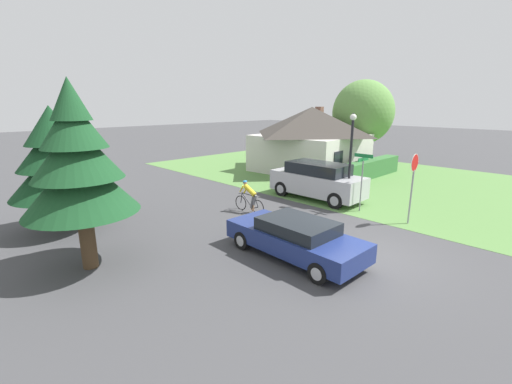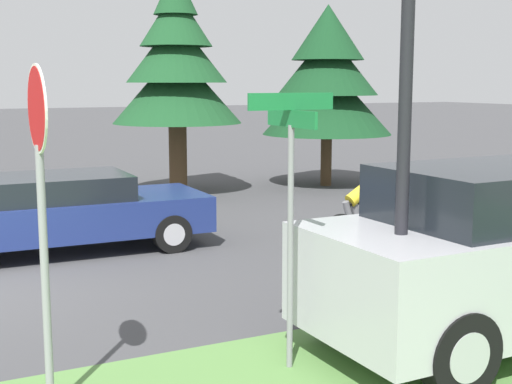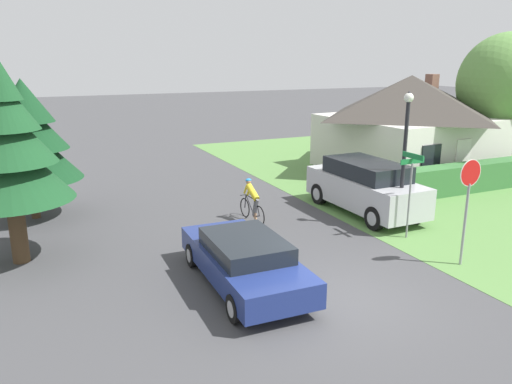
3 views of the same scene
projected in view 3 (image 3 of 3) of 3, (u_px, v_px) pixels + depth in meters
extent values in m
plane|color=#424244|center=(336.00, 300.00, 11.66)|extent=(140.00, 140.00, 0.00)
cube|color=beige|center=(407.00, 143.00, 25.06)|extent=(7.56, 7.20, 2.66)
pyramid|color=#3D3833|center=(411.00, 96.00, 24.45)|extent=(8.17, 7.78, 2.00)
cube|color=silver|center=(462.00, 161.00, 22.29)|extent=(0.90, 0.13, 2.00)
cube|color=black|center=(431.00, 155.00, 21.25)|extent=(1.10, 0.14, 0.90)
cube|color=brown|center=(432.00, 82.00, 25.85)|extent=(0.54, 0.54, 0.80)
cube|color=#387038|center=(464.00, 178.00, 20.95)|extent=(9.71, 0.90, 1.19)
cube|color=navy|center=(244.00, 263.00, 12.32)|extent=(1.98, 4.79, 0.60)
cube|color=black|center=(246.00, 245.00, 12.09)|extent=(1.70, 2.39, 0.40)
cylinder|color=black|center=(193.00, 255.00, 13.51)|extent=(0.27, 0.64, 0.64)
cylinder|color=#ADADB2|center=(193.00, 255.00, 13.51)|extent=(0.27, 0.37, 0.37)
cylinder|color=black|center=(250.00, 246.00, 14.14)|extent=(0.27, 0.64, 0.64)
cylinder|color=#ADADB2|center=(250.00, 246.00, 14.14)|extent=(0.27, 0.37, 0.37)
cylinder|color=black|center=(236.00, 308.00, 10.64)|extent=(0.27, 0.64, 0.64)
cylinder|color=#ADADB2|center=(236.00, 308.00, 10.64)|extent=(0.27, 0.37, 0.37)
cylinder|color=black|center=(305.00, 294.00, 11.28)|extent=(0.27, 0.64, 0.64)
cylinder|color=#ADADB2|center=(305.00, 294.00, 11.28)|extent=(0.27, 0.37, 0.37)
torus|color=black|center=(259.00, 216.00, 16.80)|extent=(0.08, 0.70, 0.70)
torus|color=black|center=(245.00, 208.00, 17.72)|extent=(0.08, 0.70, 0.70)
cylinder|color=black|center=(256.00, 209.00, 16.98)|extent=(0.05, 0.19, 0.60)
cylinder|color=black|center=(250.00, 205.00, 17.32)|extent=(0.08, 0.68, 0.65)
cylinder|color=black|center=(251.00, 198.00, 17.18)|extent=(0.08, 0.81, 0.06)
cylinder|color=black|center=(257.00, 216.00, 16.96)|extent=(0.06, 0.36, 0.15)
cylinder|color=black|center=(258.00, 208.00, 16.82)|extent=(0.04, 0.23, 0.49)
cylinder|color=black|center=(245.00, 201.00, 17.62)|extent=(0.04, 0.12, 0.51)
cylinder|color=black|center=(246.00, 195.00, 17.52)|extent=(0.44, 0.05, 0.02)
ellipsoid|color=black|center=(257.00, 200.00, 16.83)|extent=(0.09, 0.20, 0.05)
cylinder|color=slate|center=(257.00, 206.00, 16.88)|extent=(0.13, 0.26, 0.51)
cylinder|color=slate|center=(255.00, 207.00, 17.04)|extent=(0.13, 0.27, 0.66)
cylinder|color=tan|center=(256.00, 216.00, 17.05)|extent=(0.08, 0.08, 0.30)
cylinder|color=tan|center=(255.00, 217.00, 17.23)|extent=(0.17, 0.08, 0.21)
cylinder|color=yellow|center=(253.00, 192.00, 17.04)|extent=(0.26, 0.73, 0.54)
cylinder|color=yellow|center=(249.00, 191.00, 17.26)|extent=(0.09, 0.26, 0.36)
cylinder|color=yellow|center=(246.00, 189.00, 17.51)|extent=(0.09, 0.26, 0.36)
sphere|color=tan|center=(248.00, 181.00, 17.21)|extent=(0.19, 0.19, 0.19)
ellipsoid|color=#267FBF|center=(248.00, 180.00, 17.20)|extent=(0.22, 0.18, 0.12)
cube|color=#B7B7BC|center=(365.00, 191.00, 18.04)|extent=(1.99, 4.99, 1.05)
cube|color=black|center=(367.00, 169.00, 17.81)|extent=(1.74, 3.16, 0.57)
cylinder|color=black|center=(319.00, 194.00, 19.27)|extent=(0.28, 0.81, 0.80)
cylinder|color=#ADADB2|center=(319.00, 194.00, 19.27)|extent=(0.29, 0.47, 0.47)
cylinder|color=black|center=(355.00, 189.00, 19.97)|extent=(0.28, 0.81, 0.80)
cylinder|color=#ADADB2|center=(355.00, 189.00, 19.97)|extent=(0.29, 0.47, 0.47)
cylinder|color=black|center=(375.00, 218.00, 16.33)|extent=(0.28, 0.81, 0.80)
cylinder|color=#ADADB2|center=(375.00, 218.00, 16.33)|extent=(0.29, 0.47, 0.47)
cylinder|color=black|center=(415.00, 212.00, 17.04)|extent=(0.28, 0.81, 0.80)
cylinder|color=#ADADB2|center=(415.00, 212.00, 17.04)|extent=(0.29, 0.47, 0.47)
cylinder|color=gray|center=(465.00, 225.00, 13.38)|extent=(0.07, 0.07, 2.29)
cylinder|color=red|center=(471.00, 173.00, 13.00)|extent=(0.69, 0.04, 0.69)
cylinder|color=silver|center=(471.00, 173.00, 13.00)|extent=(0.73, 0.03, 0.73)
cylinder|color=black|center=(403.00, 166.00, 16.21)|extent=(0.13, 0.13, 4.14)
sphere|color=white|center=(409.00, 98.00, 15.64)|extent=(0.30, 0.30, 0.30)
cone|color=black|center=(409.00, 93.00, 15.60)|extent=(0.18, 0.18, 0.12)
cylinder|color=gray|center=(409.00, 201.00, 15.42)|extent=(0.06, 0.06, 2.40)
cube|color=#197238|center=(413.00, 161.00, 15.09)|extent=(0.90, 0.03, 0.16)
cube|color=#197238|center=(413.00, 156.00, 15.05)|extent=(0.03, 0.90, 0.16)
cylinder|color=#4C3823|center=(18.00, 231.00, 13.66)|extent=(0.45, 0.45, 1.78)
cone|color=#194723|center=(10.00, 167.00, 13.19)|extent=(3.21, 3.21, 1.83)
cone|color=#194723|center=(5.00, 133.00, 12.95)|extent=(2.51, 2.51, 1.61)
cone|color=#194723|center=(1.00, 103.00, 12.75)|extent=(1.80, 1.80, 1.39)
cylinder|color=#4C3823|center=(34.00, 199.00, 17.50)|extent=(0.30, 0.30, 1.40)
cone|color=#143D1E|center=(29.00, 152.00, 17.07)|extent=(3.48, 3.48, 1.91)
cone|color=#143D1E|center=(25.00, 125.00, 16.82)|extent=(2.71, 2.71, 1.68)
cone|color=#143D1E|center=(22.00, 100.00, 16.61)|extent=(1.95, 1.95, 1.45)
cylinder|color=#4C3823|center=(499.00, 145.00, 25.82)|extent=(0.28, 0.28, 2.17)
ellipsoid|color=#609347|center=(507.00, 84.00, 25.00)|extent=(4.81, 4.81, 5.05)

